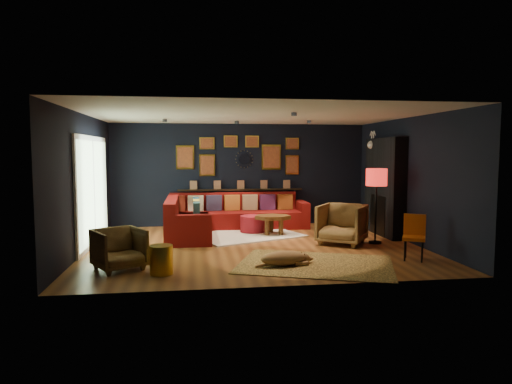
{
  "coord_description": "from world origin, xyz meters",
  "views": [
    {
      "loc": [
        -1.23,
        -8.91,
        1.88
      ],
      "look_at": [
        0.06,
        0.3,
        1.07
      ],
      "focal_mm": 32.0,
      "sensor_mm": 36.0,
      "label": 1
    }
  ],
  "objects": [
    {
      "name": "gallery_wall",
      "position": [
        -0.01,
        2.72,
        1.81
      ],
      "size": [
        3.15,
        0.04,
        1.02
      ],
      "color": "gold",
      "rests_on": "room_walls"
    },
    {
      "name": "floor",
      "position": [
        0.0,
        0.0,
        0.0
      ],
      "size": [
        6.5,
        6.5,
        0.0
      ],
      "primitive_type": "plane",
      "color": "#9A5D2A",
      "rests_on": "ground"
    },
    {
      "name": "deer_head",
      "position": [
        3.14,
        1.4,
        2.05
      ],
      "size": [
        0.5,
        0.28,
        0.45
      ],
      "color": "white",
      "rests_on": "fireplace"
    },
    {
      "name": "coffee_table",
      "position": [
        0.57,
        1.18,
        0.37
      ],
      "size": [
        0.92,
        0.73,
        0.42
      ],
      "rotation": [
        0.0,
        0.0,
        -0.13
      ],
      "color": "brown",
      "rests_on": "shag_rug"
    },
    {
      "name": "dog",
      "position": [
        0.25,
        -1.65,
        0.18
      ],
      "size": [
        1.13,
        0.69,
        0.33
      ],
      "primitive_type": null,
      "rotation": [
        0.0,
        0.0,
        0.17
      ],
      "color": "#A06B47",
      "rests_on": "leopard_rug"
    },
    {
      "name": "sliding_door",
      "position": [
        -3.22,
        0.6,
        1.1
      ],
      "size": [
        0.06,
        2.8,
        2.2
      ],
      "color": "white",
      "rests_on": "ground"
    },
    {
      "name": "sunburst_mirror",
      "position": [
        0.1,
        2.72,
        1.7
      ],
      "size": [
        0.47,
        0.16,
        0.47
      ],
      "color": "silver",
      "rests_on": "room_walls"
    },
    {
      "name": "ceiling_spots",
      "position": [
        -0.0,
        0.8,
        2.56
      ],
      "size": [
        3.3,
        2.5,
        0.06
      ],
      "color": "black",
      "rests_on": "room_walls"
    },
    {
      "name": "gold_stool",
      "position": [
        -1.72,
        -1.86,
        0.22
      ],
      "size": [
        0.36,
        0.36,
        0.45
      ],
      "primitive_type": "cylinder",
      "color": "gold",
      "rests_on": "ground"
    },
    {
      "name": "room_walls",
      "position": [
        0.0,
        0.0,
        1.59
      ],
      "size": [
        6.5,
        6.5,
        6.5
      ],
      "color": "black",
      "rests_on": "ground"
    },
    {
      "name": "armchair_right",
      "position": [
        1.79,
        -0.02,
        0.45
      ],
      "size": [
        1.19,
        1.17,
        0.9
      ],
      "primitive_type": "imported",
      "rotation": [
        0.0,
        0.0,
        -0.61
      ],
      "color": "#B28442",
      "rests_on": "ground"
    },
    {
      "name": "floor_lamp",
      "position": [
        2.5,
        -0.05,
        1.3
      ],
      "size": [
        0.43,
        0.43,
        1.55
      ],
      "color": "black",
      "rests_on": "ground"
    },
    {
      "name": "shag_rug",
      "position": [
        -0.02,
        1.16,
        0.02
      ],
      "size": [
        2.7,
        2.36,
        0.03
      ],
      "primitive_type": "cube",
      "rotation": [
        0.0,
        0.0,
        0.39
      ],
      "color": "white",
      "rests_on": "ground"
    },
    {
      "name": "fireplace",
      "position": [
        3.09,
        0.9,
        1.02
      ],
      "size": [
        0.31,
        1.6,
        2.2
      ],
      "color": "black",
      "rests_on": "ground"
    },
    {
      "name": "sectional",
      "position": [
        -0.61,
        1.81,
        0.32
      ],
      "size": [
        3.41,
        2.69,
        0.86
      ],
      "color": "maroon",
      "rests_on": "ground"
    },
    {
      "name": "ledge",
      "position": [
        0.0,
        2.68,
        0.92
      ],
      "size": [
        3.2,
        0.12,
        0.04
      ],
      "primitive_type": "cube",
      "color": "black",
      "rests_on": "room_walls"
    },
    {
      "name": "pouf",
      "position": [
        0.15,
        1.5,
        0.22
      ],
      "size": [
        0.57,
        0.57,
        0.38
      ],
      "primitive_type": "cylinder",
      "color": "#A61B2C",
      "rests_on": "shag_rug"
    },
    {
      "name": "orange_chair",
      "position": [
        2.61,
        -1.49,
        0.46
      ],
      "size": [
        0.51,
        0.51,
        0.79
      ],
      "rotation": [
        0.0,
        0.0,
        -0.51
      ],
      "color": "black",
      "rests_on": "ground"
    },
    {
      "name": "leopard_rug",
      "position": [
        0.8,
        -1.63,
        0.01
      ],
      "size": [
        2.99,
        2.56,
        0.01
      ],
      "primitive_type": "cube",
      "rotation": [
        0.0,
        0.0,
        -0.36
      ],
      "color": "gold",
      "rests_on": "ground"
    },
    {
      "name": "armchair_left",
      "position": [
        -2.4,
        -1.5,
        0.37
      ],
      "size": [
        0.95,
        0.94,
        0.73
      ],
      "primitive_type": "imported",
      "rotation": [
        0.0,
        0.0,
        0.53
      ],
      "color": "#B28442",
      "rests_on": "ground"
    }
  ]
}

